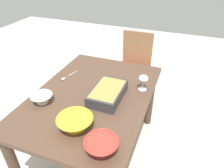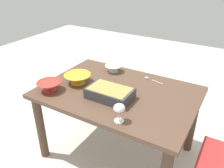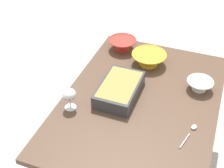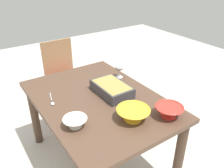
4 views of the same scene
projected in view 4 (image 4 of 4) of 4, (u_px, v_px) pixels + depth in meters
ground_plane at (100, 160)px, 2.32m from camera, size 8.00×8.00×0.00m
dining_table at (98, 109)px, 2.04m from camera, size 1.36×0.96×0.72m
chair at (62, 75)px, 2.89m from camera, size 0.39×0.40×0.92m
wine_glass at (119, 68)px, 2.29m from camera, size 0.08×0.08×0.14m
casserole_dish at (112, 88)px, 2.03m from camera, size 0.37×0.23×0.09m
mixing_bowl at (169, 111)px, 1.73m from camera, size 0.21×0.21×0.09m
small_bowl at (133, 113)px, 1.70m from camera, size 0.25×0.25×0.09m
serving_bowl at (75, 122)px, 1.63m from camera, size 0.17×0.17×0.07m
serving_spoon at (52, 101)px, 1.92m from camera, size 0.21×0.07×0.01m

